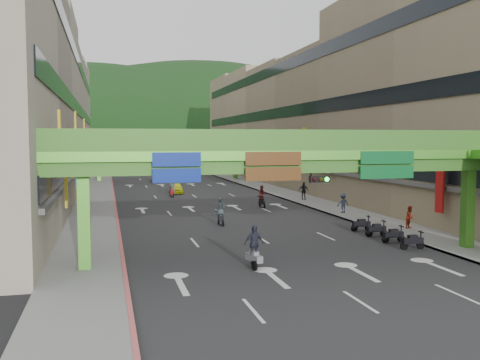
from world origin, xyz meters
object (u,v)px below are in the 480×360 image
Objects in this scene: car_silver at (157,178)px; car_yellow at (177,188)px; overpass_near at (314,165)px; scooter_rider_near at (221,212)px; scooter_rider_mid at (262,196)px; pedestrian_red at (410,219)px.

car_yellow is (0.73, -17.75, -0.04)m from car_silver.
scooter_rider_near is at bearing 100.22° from overpass_near.
scooter_rider_near is at bearing -123.03° from scooter_rider_mid.
scooter_rider_mid is 16.97m from car_yellow.
car_yellow is (-0.17, 25.12, -0.35)m from scooter_rider_near.
car_silver is 17.77m from car_yellow.
pedestrian_red is at bearing -65.36° from scooter_rider_mid.
car_silver is 2.57× the size of pedestrian_red.
scooter_rider_mid is (6.08, 9.35, 0.14)m from scooter_rider_near.
scooter_rider_mid is at bearing 83.08° from pedestrian_red.
scooter_rider_near is 42.88m from car_silver.
scooter_rider_near reaches higher than pedestrian_red.
car_yellow is at bearing 90.39° from scooter_rider_near.
scooter_rider_mid is at bearing 80.56° from overpass_near.
pedestrian_red is at bearing -23.14° from scooter_rider_near.
overpass_near is 17.30× the size of pedestrian_red.
overpass_near reaches higher than car_yellow.
overpass_near is at bearing -81.88° from car_silver.
scooter_rider_mid reaches higher than car_silver.
overpass_near is 7.44× the size of car_yellow.
scooter_rider_mid is 1.35× the size of pedestrian_red.
car_yellow is at bearing 81.55° from pedestrian_red.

